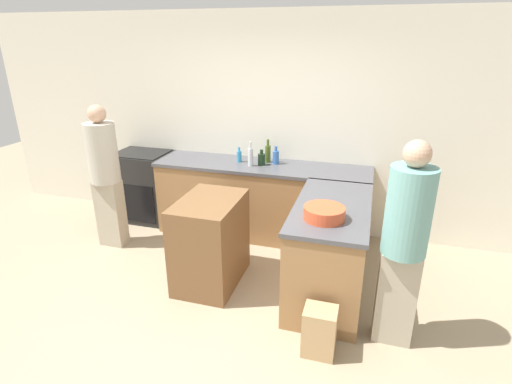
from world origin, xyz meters
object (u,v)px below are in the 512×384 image
object	(u,v)px
island_table	(210,242)
person_by_range	(105,173)
person_at_peninsula	(404,240)
vinegar_bottle_clear	(250,156)
dish_soap_bottle	(239,156)
wine_bottle_dark	(261,159)
mixing_bowl	(324,213)
olive_oil_bottle	(268,153)
paper_bag	(319,331)
water_bottle_blue	(276,157)
range_oven	(144,186)

from	to	relation	value
island_table	person_by_range	xyz separation A→B (m)	(-1.46, 0.41, 0.47)
person_at_peninsula	vinegar_bottle_clear	bearing A→B (deg)	138.95
person_by_range	person_at_peninsula	world-z (taller)	person_at_peninsula
dish_soap_bottle	vinegar_bottle_clear	world-z (taller)	vinegar_bottle_clear
island_table	wine_bottle_dark	bearing A→B (deg)	80.15
person_by_range	mixing_bowl	bearing A→B (deg)	-12.55
dish_soap_bottle	olive_oil_bottle	world-z (taller)	olive_oil_bottle
island_table	paper_bag	xyz separation A→B (m)	(1.22, -0.71, -0.25)
olive_oil_bottle	vinegar_bottle_clear	size ratio (longest dim) A/B	0.97
dish_soap_bottle	water_bottle_blue	xyz separation A→B (m)	(0.46, 0.04, 0.01)
wine_bottle_dark	vinegar_bottle_clear	xyz separation A→B (m)	(-0.12, -0.07, 0.04)
olive_oil_bottle	vinegar_bottle_clear	bearing A→B (deg)	-127.75
mixing_bowl	olive_oil_bottle	size ratio (longest dim) A/B	1.23
mixing_bowl	dish_soap_bottle	world-z (taller)	dish_soap_bottle
dish_soap_bottle	paper_bag	xyz separation A→B (m)	(1.31, -1.92, -0.80)
vinegar_bottle_clear	person_by_range	size ratio (longest dim) A/B	0.17
olive_oil_bottle	paper_bag	xyz separation A→B (m)	(0.97, -2.01, -0.84)
water_bottle_blue	person_at_peninsula	bearing A→B (deg)	-49.10
dish_soap_bottle	person_at_peninsula	bearing A→B (deg)	-40.34
island_table	wine_bottle_dark	distance (m)	1.31
person_at_peninsula	water_bottle_blue	bearing A→B (deg)	130.90
dish_soap_bottle	person_at_peninsula	world-z (taller)	person_at_peninsula
dish_soap_bottle	paper_bag	bearing A→B (deg)	-55.70
island_table	dish_soap_bottle	size ratio (longest dim) A/B	4.87
mixing_bowl	water_bottle_blue	size ratio (longest dim) A/B	1.59
olive_oil_bottle	paper_bag	distance (m)	2.39
vinegar_bottle_clear	wine_bottle_dark	bearing A→B (deg)	31.13
person_by_range	vinegar_bottle_clear	bearing A→B (deg)	23.99
range_oven	vinegar_bottle_clear	bearing A→B (deg)	-4.02
range_oven	person_by_range	size ratio (longest dim) A/B	0.56
range_oven	island_table	xyz separation A→B (m)	(1.48, -1.21, -0.02)
range_oven	mixing_bowl	xyz separation A→B (m)	(2.62, -1.38, 0.52)
wine_bottle_dark	person_at_peninsula	xyz separation A→B (m)	(1.57, -1.54, -0.08)
olive_oil_bottle	paper_bag	bearing A→B (deg)	-64.28
range_oven	olive_oil_bottle	distance (m)	1.83
island_table	person_by_range	world-z (taller)	person_by_range
olive_oil_bottle	dish_soap_bottle	bearing A→B (deg)	-165.85
water_bottle_blue	person_by_range	size ratio (longest dim) A/B	0.13
wine_bottle_dark	dish_soap_bottle	bearing A→B (deg)	170.49
range_oven	person_by_range	bearing A→B (deg)	-88.51
vinegar_bottle_clear	dish_soap_bottle	bearing A→B (deg)	146.89
olive_oil_bottle	person_by_range	world-z (taller)	person_by_range
island_table	mixing_bowl	bearing A→B (deg)	-8.57
dish_soap_bottle	vinegar_bottle_clear	xyz separation A→B (m)	(0.18, -0.12, 0.04)
wine_bottle_dark	island_table	bearing A→B (deg)	-99.85
island_table	paper_bag	distance (m)	1.43
range_oven	olive_oil_bottle	size ratio (longest dim) A/B	3.29
olive_oil_bottle	person_by_range	bearing A→B (deg)	-152.33
wine_bottle_dark	paper_bag	size ratio (longest dim) A/B	0.47
range_oven	vinegar_bottle_clear	distance (m)	1.68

